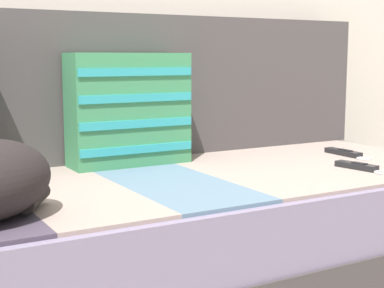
% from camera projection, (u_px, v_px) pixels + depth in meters
% --- Properties ---
extents(couch, '(2.09, 0.87, 0.37)m').
position_uv_depth(couch, '(158.00, 238.00, 1.74)').
color(couch, '#3D3838').
rests_on(couch, ground_plane).
extents(sofa_backrest, '(2.05, 0.14, 0.49)m').
position_uv_depth(sofa_backrest, '(108.00, 87.00, 1.99)').
color(sofa_backrest, '#474242').
rests_on(sofa_backrest, couch).
extents(throw_pillow_striped, '(0.39, 0.14, 0.36)m').
position_uv_depth(throw_pillow_striped, '(129.00, 109.00, 1.88)').
color(throw_pillow_striped, '#3D8956').
rests_on(throw_pillow_striped, couch).
extents(game_remote_near, '(0.05, 0.20, 0.02)m').
position_uv_depth(game_remote_near, '(345.00, 153.00, 2.07)').
color(game_remote_near, black).
rests_on(game_remote_near, couch).
extents(game_remote_far, '(0.07, 0.19, 0.02)m').
position_uv_depth(game_remote_far, '(359.00, 166.00, 1.82)').
color(game_remote_far, black).
rests_on(game_remote_far, couch).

